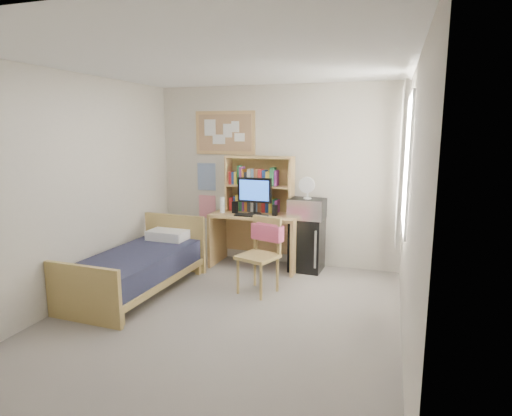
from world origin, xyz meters
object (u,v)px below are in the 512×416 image
(desk, at_px, (256,240))
(desk_chair, at_px, (258,256))
(bed, at_px, (137,273))
(monitor, at_px, (255,196))
(desk_fan, at_px, (308,189))
(mini_fridge, at_px, (307,244))
(speaker_left, at_px, (235,207))
(bulletin_board, at_px, (225,133))
(speaker_right, at_px, (275,210))
(microwave, at_px, (307,209))

(desk, distance_m, desk_chair, 1.02)
(bed, distance_m, monitor, 1.90)
(desk_fan, bearing_deg, desk, -172.47)
(desk_fan, bearing_deg, monitor, -167.85)
(desk_fan, bearing_deg, bed, -138.01)
(mini_fridge, relative_size, speaker_left, 4.44)
(desk, height_order, monitor, monitor)
(bulletin_board, relative_size, speaker_right, 6.14)
(mini_fridge, height_order, bed, mini_fridge)
(mini_fridge, relative_size, desk_fan, 2.75)
(desk, xyz_separation_m, mini_fridge, (0.73, 0.07, -0.02))
(bulletin_board, relative_size, microwave, 1.97)
(bulletin_board, relative_size, monitor, 1.79)
(mini_fridge, distance_m, speaker_right, 0.67)
(speaker_right, distance_m, desk_fan, 0.54)
(microwave, bearing_deg, bed, -138.01)
(monitor, height_order, speaker_left, monitor)
(desk_chair, xyz_separation_m, speaker_left, (-0.63, 0.91, 0.40))
(bulletin_board, bearing_deg, mini_fridge, -10.51)
(mini_fridge, height_order, monitor, monitor)
(desk_chair, height_order, mini_fridge, desk_chair)
(bulletin_board, relative_size, bed, 0.53)
(bed, relative_size, desk_fan, 6.51)
(monitor, height_order, speaker_right, monitor)
(bed, xyz_separation_m, desk_fan, (1.81, 1.45, 0.92))
(microwave, relative_size, desk_fan, 1.75)
(bulletin_board, height_order, microwave, bulletin_board)
(desk, bearing_deg, speaker_left, -168.69)
(mini_fridge, height_order, speaker_left, speaker_left)
(bulletin_board, distance_m, desk_chair, 2.15)
(monitor, height_order, microwave, monitor)
(bed, bearing_deg, desk_chair, 19.63)
(microwave, bearing_deg, bulletin_board, 171.94)
(bed, bearing_deg, speaker_right, 46.50)
(bulletin_board, height_order, desk, bulletin_board)
(mini_fridge, xyz_separation_m, bed, (-1.82, -1.47, -0.13))
(desk_chair, bearing_deg, speaker_left, 143.56)
(bulletin_board, xyz_separation_m, desk_chair, (0.91, -1.28, -1.46))
(bed, xyz_separation_m, monitor, (1.08, 1.34, 0.80))
(speaker_left, relative_size, microwave, 0.35)
(speaker_right, bearing_deg, bed, -134.43)
(bulletin_board, xyz_separation_m, speaker_left, (0.28, -0.37, -1.05))
(desk, bearing_deg, desk_fan, 5.90)
(speaker_right, relative_size, desk_fan, 0.56)
(bulletin_board, bearing_deg, speaker_left, -52.60)
(bed, height_order, speaker_right, speaker_right)
(speaker_left, bearing_deg, monitor, 0.00)
(bed, xyz_separation_m, speaker_right, (1.38, 1.33, 0.62))
(bulletin_board, distance_m, monitor, 1.12)
(microwave, bearing_deg, speaker_left, -170.88)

